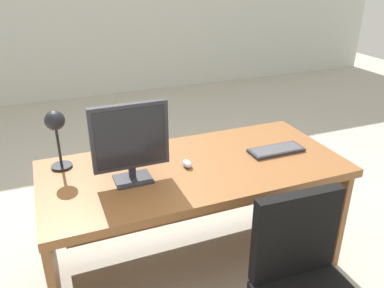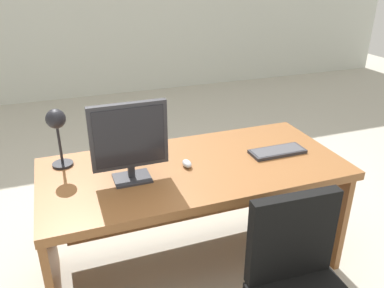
% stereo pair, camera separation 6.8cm
% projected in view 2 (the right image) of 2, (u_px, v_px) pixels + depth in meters
% --- Properties ---
extents(ground, '(12.00, 12.00, 0.00)m').
position_uv_depth(ground, '(142.00, 165.00, 3.89)').
color(ground, '#B7B2A3').
extents(desk, '(1.78, 0.83, 0.75)m').
position_uv_depth(desk, '(192.00, 189.00, 2.41)').
color(desk, brown).
rests_on(desk, ground).
extents(monitor, '(0.41, 0.16, 0.44)m').
position_uv_depth(monitor, '(129.00, 139.00, 2.04)').
color(monitor, '#2D2D33').
rests_on(monitor, desk).
extents(laptop, '(0.34, 0.23, 0.22)m').
position_uv_depth(laptop, '(130.00, 143.00, 2.42)').
color(laptop, black).
rests_on(laptop, desk).
extents(keyboard, '(0.35, 0.14, 0.02)m').
position_uv_depth(keyboard, '(277.00, 151.00, 2.44)').
color(keyboard, '#2D2D33').
rests_on(keyboard, desk).
extents(mouse, '(0.05, 0.09, 0.04)m').
position_uv_depth(mouse, '(187.00, 163.00, 2.27)').
color(mouse, '#B7BABF').
rests_on(mouse, desk).
extents(desk_lamp, '(0.12, 0.14, 0.36)m').
position_uv_depth(desk_lamp, '(57.00, 126.00, 2.16)').
color(desk_lamp, black).
rests_on(desk_lamp, desk).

